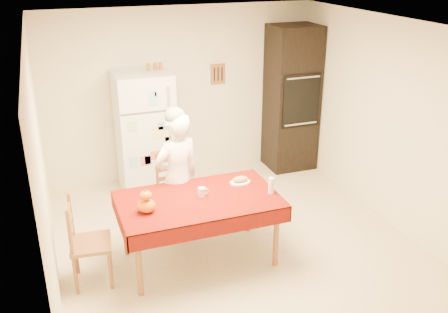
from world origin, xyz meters
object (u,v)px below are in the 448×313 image
refrigerator (145,133)px  oven_cabinet (292,99)px  pumpkin_lower (147,206)px  bread_plate (240,182)px  seated_woman (177,178)px  coffee_mug (202,192)px  dining_table (199,204)px  chair_far (175,187)px  wine_glass (271,185)px  chair_left (84,240)px

refrigerator → oven_cabinet: 2.29m
pumpkin_lower → bread_plate: pumpkin_lower is taller
seated_woman → bread_plate: bearing=136.3°
coffee_mug → pumpkin_lower: bearing=-167.7°
dining_table → bread_plate: (0.56, 0.20, 0.08)m
dining_table → bread_plate: 0.60m
coffee_mug → bread_plate: bearing=17.4°
coffee_mug → chair_far: bearing=96.0°
refrigerator → bread_plate: size_ratio=7.08×
oven_cabinet → wine_glass: oven_cabinet is taller
refrigerator → coffee_mug: size_ratio=17.00×
oven_cabinet → coffee_mug: size_ratio=22.00×
chair_left → bread_plate: (1.77, 0.18, 0.26)m
oven_cabinet → refrigerator: bearing=-178.8°
refrigerator → oven_cabinet: size_ratio=0.77×
chair_left → pumpkin_lower: 0.72m
refrigerator → chair_far: refrigerator is taller
seated_woman → chair_far: bearing=-115.0°
dining_table → chair_left: chair_left is taller
pumpkin_lower → coffee_mug: bearing=12.3°
coffee_mug → wine_glass: size_ratio=0.57×
coffee_mug → wine_glass: wine_glass is taller
oven_cabinet → coffee_mug: 2.89m
chair_left → pumpkin_lower: size_ratio=5.14×
refrigerator → seated_woman: size_ratio=1.09×
wine_glass → bread_plate: size_ratio=0.73×
wine_glass → coffee_mug: bearing=166.0°
seated_woman → wine_glass: (0.87, -0.67, 0.07)m
chair_far → coffee_mug: size_ratio=9.50×
pumpkin_lower → bread_plate: size_ratio=0.77×
refrigerator → oven_cabinet: bearing=1.2°
coffee_mug → dining_table: bearing=-143.5°
refrigerator → chair_far: (0.11, -1.12, -0.34)m
oven_cabinet → pumpkin_lower: 3.45m
oven_cabinet → pumpkin_lower: (-2.70, -2.13, -0.27)m
dining_table → coffee_mug: coffee_mug is taller
refrigerator → wine_glass: 2.32m
chair_far → wine_glass: bearing=-58.5°
chair_far → seated_woman: size_ratio=0.61×
pumpkin_lower → wine_glass: (1.35, -0.05, 0.02)m
chair_far → chair_left: same height
oven_cabinet → chair_left: 3.95m
refrigerator → bread_plate: refrigerator is taller
chair_far → chair_left: bearing=-151.5°
dining_table → wine_glass: size_ratio=9.66×
chair_far → coffee_mug: chair_far is taller
refrigerator → coffee_mug: bearing=-84.2°
seated_woman → bread_plate: 0.72m
refrigerator → coffee_mug: 1.95m
refrigerator → wine_glass: refrigerator is taller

